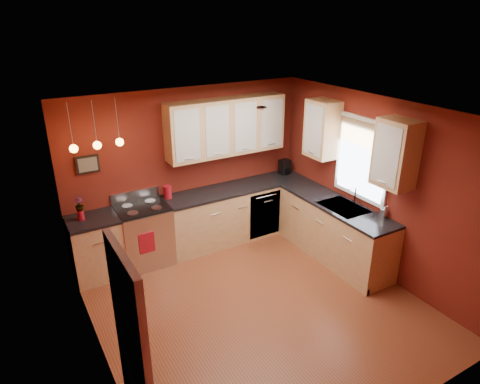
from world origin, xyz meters
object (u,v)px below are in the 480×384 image
sink (343,208)px  red_canister (168,192)px  gas_range (145,235)px  coffee_maker (285,167)px  soap_pump (384,211)px

sink → red_canister: bearing=142.7°
gas_range → coffee_maker: size_ratio=4.26×
red_canister → soap_pump: (2.40, -2.19, -0.01)m
sink → coffee_maker: 1.61m
coffee_maker → gas_range: bearing=178.1°
soap_pump → coffee_maker: bearing=94.7°
gas_range → sink: 3.05m
gas_range → sink: size_ratio=1.59×
gas_range → red_canister: (0.47, 0.14, 0.56)m
gas_range → red_canister: size_ratio=5.49×
gas_range → red_canister: 0.74m
gas_range → soap_pump: bearing=-35.5°
gas_range → sink: sink is taller
red_canister → coffee_maker: (2.22, -0.04, 0.02)m
red_canister → coffee_maker: size_ratio=0.78×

